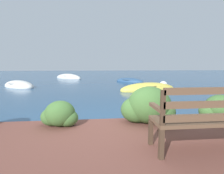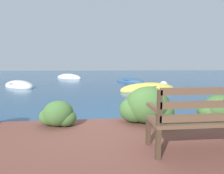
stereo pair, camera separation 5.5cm
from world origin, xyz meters
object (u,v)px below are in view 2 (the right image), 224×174
(rowboat_mid, at_px, (19,86))
(rowboat_outer, at_px, (69,78))
(park_bench, at_px, (201,118))
(rowboat_nearest, at_px, (148,90))
(rowboat_far, at_px, (130,81))
(mooring_buoy, at_px, (164,85))

(rowboat_mid, relative_size, rowboat_outer, 0.90)
(park_bench, distance_m, rowboat_nearest, 7.30)
(rowboat_far, bearing_deg, rowboat_outer, 11.18)
(park_bench, bearing_deg, mooring_buoy, 67.05)
(rowboat_far, xyz_separation_m, rowboat_outer, (-5.60, 4.08, 0.02))
(rowboat_outer, bearing_deg, rowboat_nearest, -18.64)
(rowboat_mid, distance_m, rowboat_far, 8.20)
(rowboat_mid, relative_size, rowboat_far, 1.04)
(rowboat_mid, bearing_deg, rowboat_outer, 111.80)
(rowboat_nearest, relative_size, mooring_buoy, 5.77)
(park_bench, height_order, mooring_buoy, park_bench)
(rowboat_nearest, bearing_deg, rowboat_mid, 153.13)
(rowboat_far, bearing_deg, rowboat_nearest, 137.42)
(rowboat_nearest, height_order, rowboat_mid, rowboat_nearest)
(park_bench, xyz_separation_m, rowboat_outer, (-4.14, 16.16, -0.63))
(mooring_buoy, bearing_deg, rowboat_outer, 134.86)
(rowboat_nearest, bearing_deg, rowboat_far, 80.23)
(rowboat_far, relative_size, mooring_buoy, 4.73)
(rowboat_outer, xyz_separation_m, mooring_buoy, (7.23, -7.26, 0.02))
(park_bench, height_order, rowboat_nearest, park_bench)
(rowboat_outer, height_order, mooring_buoy, rowboat_outer)
(park_bench, height_order, rowboat_outer, park_bench)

